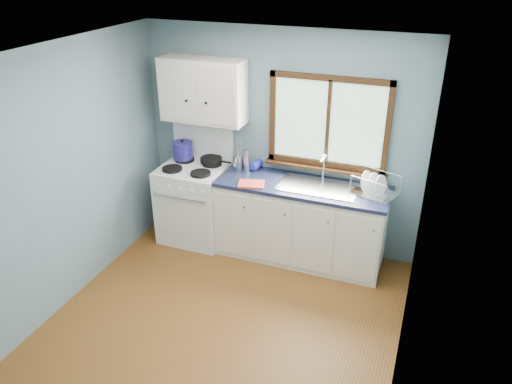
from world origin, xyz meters
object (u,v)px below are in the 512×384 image
(skillet, at_px, (211,160))
(dish_rack, at_px, (374,189))
(sink, at_px, (318,192))
(stockpot, at_px, (183,150))
(utensil_crock, at_px, (239,162))
(thermos, at_px, (246,161))
(gas_range, at_px, (195,201))
(base_cabinets, at_px, (300,225))

(skillet, distance_m, dish_rack, 1.90)
(sink, bearing_deg, stockpot, 175.99)
(utensil_crock, bearing_deg, thermos, -24.01)
(skillet, height_order, thermos, thermos)
(utensil_crock, xyz_separation_m, thermos, (0.11, -0.05, 0.05))
(stockpot, bearing_deg, dish_rack, -1.67)
(skillet, bearing_deg, stockpot, -175.83)
(utensil_crock, bearing_deg, dish_rack, -3.56)
(gas_range, distance_m, dish_rack, 2.12)
(sink, relative_size, utensil_crock, 2.00)
(thermos, bearing_deg, sink, -6.47)
(skillet, distance_m, thermos, 0.46)
(utensil_crock, relative_size, thermos, 1.58)
(sink, xyz_separation_m, stockpot, (-1.68, 0.12, 0.21))
(skillet, height_order, dish_rack, dish_rack)
(stockpot, height_order, thermos, stockpot)
(gas_range, xyz_separation_m, base_cabinets, (1.31, 0.02, -0.08))
(gas_range, height_order, skillet, gas_range)
(skillet, height_order, utensil_crock, utensil_crock)
(gas_range, distance_m, thermos, 0.85)
(utensil_crock, bearing_deg, gas_range, -161.95)
(thermos, bearing_deg, utensil_crock, 155.99)
(sink, distance_m, skillet, 1.33)
(sink, height_order, dish_rack, sink)
(utensil_crock, bearing_deg, stockpot, -177.52)
(base_cabinets, relative_size, thermos, 6.93)
(sink, relative_size, stockpot, 2.88)
(gas_range, relative_size, skillet, 3.55)
(skillet, height_order, stockpot, stockpot)
(dish_rack, bearing_deg, gas_range, -158.28)
(gas_range, distance_m, skillet, 0.54)
(gas_range, height_order, base_cabinets, gas_range)
(gas_range, relative_size, utensil_crock, 3.23)
(gas_range, xyz_separation_m, dish_rack, (2.06, 0.07, 0.49))
(base_cabinets, distance_m, dish_rack, 0.95)
(base_cabinets, distance_m, thermos, 0.94)
(skillet, bearing_deg, sink, -4.99)
(gas_range, relative_size, stockpot, 4.66)
(base_cabinets, bearing_deg, gas_range, -179.18)
(stockpot, distance_m, utensil_crock, 0.71)
(sink, distance_m, stockpot, 1.69)
(sink, xyz_separation_m, utensil_crock, (-0.97, 0.15, 0.15))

